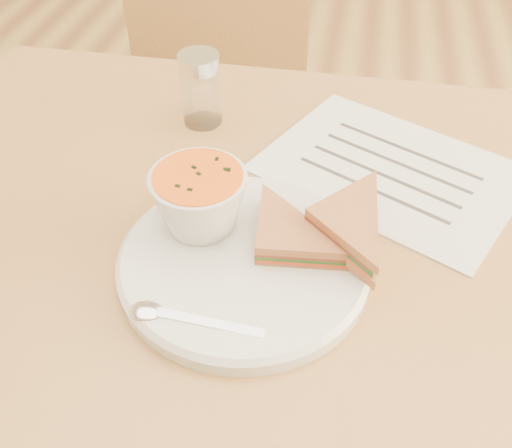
% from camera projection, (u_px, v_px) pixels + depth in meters
% --- Properties ---
extents(dining_table, '(1.00, 0.70, 0.75)m').
position_uv_depth(dining_table, '(253.00, 370.00, 0.97)').
color(dining_table, olive).
rests_on(dining_table, floor).
extents(chair_far, '(0.49, 0.49, 0.89)m').
position_uv_depth(chair_far, '(228.00, 158.00, 1.28)').
color(chair_far, brown).
rests_on(chair_far, floor).
extents(plate, '(0.32, 0.32, 0.02)m').
position_uv_depth(plate, '(244.00, 262.00, 0.63)').
color(plate, silver).
rests_on(plate, dining_table).
extents(soup_bowl, '(0.13, 0.13, 0.07)m').
position_uv_depth(soup_bowl, '(200.00, 203.00, 0.64)').
color(soup_bowl, silver).
rests_on(soup_bowl, plate).
extents(sandwich_half_a, '(0.12, 0.12, 0.03)m').
position_uv_depth(sandwich_half_a, '(254.00, 259.00, 0.60)').
color(sandwich_half_a, '#BA7541').
rests_on(sandwich_half_a, plate).
extents(sandwich_half_b, '(0.15, 0.15, 0.03)m').
position_uv_depth(sandwich_half_b, '(304.00, 220.00, 0.63)').
color(sandwich_half_b, '#BA7541').
rests_on(sandwich_half_b, plate).
extents(spoon, '(0.18, 0.04, 0.01)m').
position_uv_depth(spoon, '(196.00, 321.00, 0.56)').
color(spoon, silver).
rests_on(spoon, plate).
extents(paper_menu, '(0.39, 0.35, 0.00)m').
position_uv_depth(paper_menu, '(390.00, 170.00, 0.76)').
color(paper_menu, white).
rests_on(paper_menu, dining_table).
extents(condiment_shaker, '(0.06, 0.06, 0.11)m').
position_uv_depth(condiment_shaker, '(201.00, 90.00, 0.81)').
color(condiment_shaker, silver).
rests_on(condiment_shaker, dining_table).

